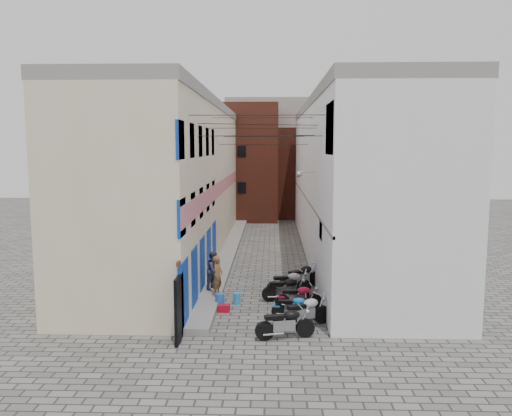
# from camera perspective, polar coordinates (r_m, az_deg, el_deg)

# --- Properties ---
(ground) EXTENTS (90.00, 90.00, 0.00)m
(ground) POSITION_cam_1_polar(r_m,az_deg,el_deg) (17.34, 0.03, -14.54)
(ground) COLOR #595754
(ground) RESTS_ON ground
(plinth) EXTENTS (0.90, 26.00, 0.25)m
(plinth) POSITION_cam_1_polar(r_m,az_deg,el_deg) (29.89, -3.11, -5.05)
(plinth) COLOR gray
(plinth) RESTS_ON ground
(building_left) EXTENTS (5.10, 27.00, 9.00)m
(building_left) POSITION_cam_1_polar(r_m,az_deg,el_deg) (29.64, -8.84, 3.32)
(building_left) COLOR beige
(building_left) RESTS_ON ground
(building_right) EXTENTS (5.94, 26.00, 9.00)m
(building_right) POSITION_cam_1_polar(r_m,az_deg,el_deg) (29.52, 10.61, 3.28)
(building_right) COLOR white
(building_right) RESTS_ON ground
(building_far_brick_left) EXTENTS (6.00, 6.00, 10.00)m
(building_far_brick_left) POSITION_cam_1_polar(r_m,az_deg,el_deg) (44.21, -1.40, 5.25)
(building_far_brick_left) COLOR brown
(building_far_brick_left) RESTS_ON ground
(building_far_brick_right) EXTENTS (5.00, 6.00, 8.00)m
(building_far_brick_right) POSITION_cam_1_polar(r_m,az_deg,el_deg) (46.25, 4.96, 4.06)
(building_far_brick_right) COLOR brown
(building_far_brick_right) RESTS_ON ground
(building_far_concrete) EXTENTS (8.00, 5.00, 11.00)m
(building_far_concrete) POSITION_cam_1_polar(r_m,az_deg,el_deg) (50.13, 1.28, 6.03)
(building_far_concrete) COLOR gray
(building_far_concrete) RESTS_ON ground
(far_shopfront) EXTENTS (2.00, 0.30, 2.40)m
(far_shopfront) POSITION_cam_1_polar(r_m,az_deg,el_deg) (41.65, 1.14, -0.11)
(far_shopfront) COLOR black
(far_shopfront) RESTS_ON ground
(overhead_wires) EXTENTS (5.80, 13.02, 1.32)m
(overhead_wires) POSITION_cam_1_polar(r_m,az_deg,el_deg) (23.78, 0.63, 8.83)
(overhead_wires) COLOR black
(overhead_wires) RESTS_ON ground
(motorcycle_a) EXTENTS (2.13, 1.09, 1.18)m
(motorcycle_a) POSITION_cam_1_polar(r_m,az_deg,el_deg) (17.03, 3.35, -12.85)
(motorcycle_a) COLOR black
(motorcycle_a) RESTS_ON ground
(motorcycle_b) EXTENTS (2.15, 1.67, 1.22)m
(motorcycle_b) POSITION_cam_1_polar(r_m,az_deg,el_deg) (18.12, 5.68, -11.55)
(motorcycle_b) COLOR #AFAEB3
(motorcycle_b) RESTS_ON ground
(motorcycle_c) EXTENTS (1.72, 0.63, 0.98)m
(motorcycle_c) POSITION_cam_1_polar(r_m,az_deg,el_deg) (18.96, 4.37, -11.07)
(motorcycle_c) COLOR blue
(motorcycle_c) RESTS_ON ground
(motorcycle_d) EXTENTS (1.92, 0.79, 1.08)m
(motorcycle_d) POSITION_cam_1_polar(r_m,az_deg,el_deg) (20.04, 4.90, -9.93)
(motorcycle_d) COLOR #B60D2E
(motorcycle_d) RESTS_ON ground
(motorcycle_e) EXTENTS (2.05, 0.90, 1.15)m
(motorcycle_e) POSITION_cam_1_polar(r_m,az_deg,el_deg) (20.94, 3.39, -9.06)
(motorcycle_e) COLOR black
(motorcycle_e) RESTS_ON ground
(motorcycle_f) EXTENTS (2.10, 1.15, 1.16)m
(motorcycle_f) POSITION_cam_1_polar(r_m,az_deg,el_deg) (21.83, 3.79, -8.38)
(motorcycle_f) COLOR silver
(motorcycle_f) RESTS_ON ground
(motorcycle_g) EXTENTS (2.07, 1.82, 1.22)m
(motorcycle_g) POSITION_cam_1_polar(r_m,az_deg,el_deg) (22.81, 5.33, -7.64)
(motorcycle_g) COLOR black
(motorcycle_g) RESTS_ON ground
(person_a) EXTENTS (0.54, 0.69, 1.67)m
(person_a) POSITION_cam_1_polar(r_m,az_deg,el_deg) (20.78, -4.39, -7.75)
(person_a) COLOR brown
(person_a) RESTS_ON plinth
(person_b) EXTENTS (0.92, 1.00, 1.65)m
(person_b) POSITION_cam_1_polar(r_m,az_deg,el_deg) (21.78, -4.82, -7.08)
(person_b) COLOR #363A51
(person_b) RESTS_ON plinth
(water_jug_near) EXTENTS (0.43, 0.43, 0.57)m
(water_jug_near) POSITION_cam_1_polar(r_m,az_deg,el_deg) (20.24, -4.15, -10.50)
(water_jug_near) COLOR blue
(water_jug_near) RESTS_ON ground
(water_jug_far) EXTENTS (0.33, 0.33, 0.46)m
(water_jug_far) POSITION_cam_1_polar(r_m,az_deg,el_deg) (20.63, -2.22, -10.30)
(water_jug_far) COLOR #2B88D8
(water_jug_far) RESTS_ON ground
(red_crate) EXTENTS (0.47, 0.36, 0.28)m
(red_crate) POSITION_cam_1_polar(r_m,az_deg,el_deg) (19.80, -3.69, -11.34)
(red_crate) COLOR #AB0C1E
(red_crate) RESTS_ON ground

